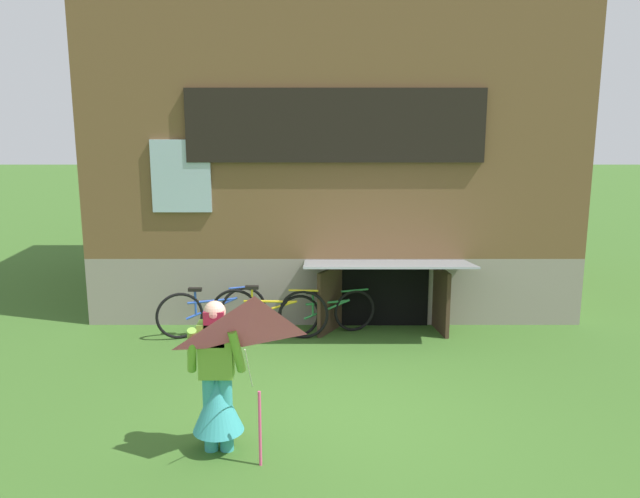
{
  "coord_description": "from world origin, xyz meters",
  "views": [
    {
      "loc": [
        -0.23,
        -7.33,
        3.53
      ],
      "look_at": [
        -0.19,
        0.82,
        1.72
      ],
      "focal_mm": 38.24,
      "sensor_mm": 36.0,
      "label": 1
    }
  ],
  "objects_px": {
    "person": "(214,389)",
    "kite": "(253,344)",
    "bicycle_green": "(324,312)",
    "bicycle_yellow": "(266,313)",
    "bicycle_blue": "(209,312)"
  },
  "relations": [
    {
      "from": "bicycle_yellow",
      "to": "bicycle_blue",
      "type": "height_order",
      "value": "bicycle_yellow"
    },
    {
      "from": "person",
      "to": "kite",
      "type": "bearing_deg",
      "value": -40.98
    },
    {
      "from": "kite",
      "to": "bicycle_blue",
      "type": "height_order",
      "value": "kite"
    },
    {
      "from": "bicycle_green",
      "to": "bicycle_yellow",
      "type": "height_order",
      "value": "bicycle_yellow"
    },
    {
      "from": "bicycle_yellow",
      "to": "bicycle_green",
      "type": "bearing_deg",
      "value": 14.42
    },
    {
      "from": "bicycle_green",
      "to": "bicycle_blue",
      "type": "relative_size",
      "value": 0.93
    },
    {
      "from": "person",
      "to": "bicycle_yellow",
      "type": "xyz_separation_m",
      "value": [
        0.27,
        3.36,
        -0.28
      ]
    },
    {
      "from": "bicycle_blue",
      "to": "person",
      "type": "bearing_deg",
      "value": -99.41
    },
    {
      "from": "bicycle_yellow",
      "to": "bicycle_blue",
      "type": "relative_size",
      "value": 1.11
    },
    {
      "from": "person",
      "to": "bicycle_yellow",
      "type": "distance_m",
      "value": 3.39
    },
    {
      "from": "person",
      "to": "bicycle_blue",
      "type": "distance_m",
      "value": 3.55
    },
    {
      "from": "kite",
      "to": "bicycle_yellow",
      "type": "bearing_deg",
      "value": 92.57
    },
    {
      "from": "person",
      "to": "kite",
      "type": "distance_m",
      "value": 0.97
    },
    {
      "from": "kite",
      "to": "bicycle_blue",
      "type": "bearing_deg",
      "value": 104.73
    },
    {
      "from": "kite",
      "to": "bicycle_green",
      "type": "relative_size",
      "value": 1.14
    }
  ]
}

